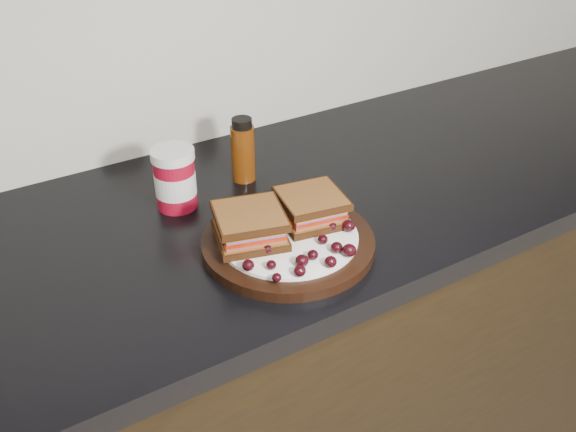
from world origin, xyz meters
The scene contains 30 objects.
countertop centered at (0.00, 1.70, 0.88)m, with size 3.98×0.60×0.04m, color black.
plate centered at (0.20, 1.57, 0.91)m, with size 0.28×0.28×0.02m, color black.
sandwich_left centered at (0.15, 1.60, 0.95)m, with size 0.11×0.11×0.05m, color brown, non-canonical shape.
sandwich_right centered at (0.26, 1.59, 0.95)m, with size 0.10×0.10×0.05m, color brown, non-canonical shape.
grape_0 centered at (0.10, 1.53, 0.93)m, with size 0.02×0.02×0.02m, color black.
grape_1 centered at (0.14, 1.51, 0.93)m, with size 0.02×0.02×0.01m, color black.
grape_2 centered at (0.13, 1.48, 0.93)m, with size 0.01×0.01×0.01m, color black.
grape_3 centered at (0.16, 1.48, 0.93)m, with size 0.02×0.02×0.02m, color black.
grape_4 centered at (0.18, 1.49, 0.93)m, with size 0.02×0.02×0.02m, color black.
grape_5 centered at (0.20, 1.50, 0.93)m, with size 0.02×0.02×0.02m, color black.
grape_6 centered at (0.21, 1.47, 0.93)m, with size 0.02×0.02×0.02m, color black.
grape_7 centered at (0.25, 1.48, 0.93)m, with size 0.02×0.02×0.02m, color black.
grape_8 centered at (0.24, 1.50, 0.93)m, with size 0.02×0.02×0.02m, color black.
grape_9 centered at (0.24, 1.53, 0.93)m, with size 0.02×0.02×0.02m, color black.
grape_10 centered at (0.29, 1.53, 0.93)m, with size 0.02×0.02×0.02m, color black.
grape_11 centered at (0.27, 1.55, 0.93)m, with size 0.02×0.02×0.02m, color black.
grape_12 centered at (0.29, 1.57, 0.93)m, with size 0.02×0.02×0.02m, color black.
grape_13 centered at (0.29, 1.60, 0.93)m, with size 0.02×0.02×0.02m, color black.
grape_14 centered at (0.28, 1.61, 0.93)m, with size 0.02×0.02×0.01m, color black.
grape_15 centered at (0.25, 1.61, 0.93)m, with size 0.02×0.02×0.02m, color black.
grape_16 centered at (0.15, 1.63, 0.93)m, with size 0.02×0.02×0.02m, color black.
grape_17 centered at (0.15, 1.60, 0.93)m, with size 0.02×0.02×0.02m, color black.
grape_18 centered at (0.12, 1.58, 0.93)m, with size 0.02×0.02×0.02m, color black.
grape_19 centered at (0.11, 1.57, 0.93)m, with size 0.02×0.02×0.02m, color black.
grape_20 centered at (0.15, 1.55, 0.93)m, with size 0.02×0.02×0.02m, color black.
grape_21 centered at (0.15, 1.59, 0.93)m, with size 0.02×0.02×0.02m, color black.
grape_22 centered at (0.15, 1.59, 0.93)m, with size 0.02×0.02×0.02m, color black.
grape_23 centered at (0.10, 1.59, 0.93)m, with size 0.02×0.02×0.02m, color black.
condiment_jar centered at (0.10, 1.79, 0.96)m, with size 0.08×0.08×0.11m, color maroon.
oil_bottle centered at (0.25, 1.81, 0.96)m, with size 0.04×0.04×0.12m, color #522508.
Camera 1 is at (-0.24, 0.85, 1.51)m, focal length 40.00 mm.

